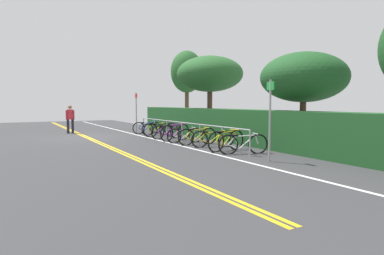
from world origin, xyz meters
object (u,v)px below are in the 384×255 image
bike_rack (182,127)px  bicycle_6 (197,136)px  bicycle_2 (161,130)px  bicycle_9 (243,144)px  tree_mid (210,74)px  bicycle_4 (175,132)px  bicycle_1 (156,129)px  tree_far_right (304,78)px  sign_post_near (136,109)px  bicycle_8 (226,141)px  sign_post_far (270,113)px  tree_near_left (187,72)px  pedestrian (70,117)px  bicycle_5 (185,135)px  bicycle_3 (167,132)px  bicycle_7 (213,139)px  bicycle_0 (147,128)px

bike_rack → bicycle_6: size_ratio=5.39×
bicycle_2 → bicycle_9: (6.54, 0.13, -0.02)m
bicycle_2 → tree_mid: 4.11m
bike_rack → bicycle_4: 0.53m
bicycle_1 → bicycle_6: size_ratio=0.91×
tree_far_right → bicycle_4: bearing=-147.2°
sign_post_near → bike_rack: bearing=3.2°
bicycle_2 → bicycle_8: size_ratio=0.99×
bicycle_4 → sign_post_far: sign_post_far is taller
tree_near_left → bicycle_4: bearing=-32.6°
pedestrian → bicycle_9: bearing=19.5°
bicycle_1 → bicycle_9: bicycle_9 is taller
pedestrian → sign_post_near: 3.73m
bicycle_5 → pedestrian: size_ratio=1.03×
bike_rack → pedestrian: pedestrian is taller
sign_post_near → sign_post_far: (10.93, 0.16, 0.05)m
tree_mid → tree_far_right: 6.48m
bicycle_3 → tree_far_right: 6.79m
bicycle_9 → bicycle_8: bearing=-175.4°
bicycle_6 → bicycle_7: 0.96m
bicycle_9 → tree_near_left: 12.19m
bicycle_8 → tree_near_left: tree_near_left is taller
bike_rack → tree_far_right: size_ratio=2.64×
bicycle_6 → bike_rack: bearing=-179.4°
bicycle_0 → bicycle_6: bicycle_6 is taller
bicycle_3 → tree_mid: tree_mid is taller
bicycle_3 → bicycle_6: size_ratio=0.97×
bicycle_0 → bicycle_5: bearing=-1.5°
bicycle_2 → pedestrian: bearing=-139.0°
bike_rack → tree_far_right: (4.28, 2.91, 2.01)m
bicycle_6 → tree_near_left: (-8.14, 3.93, 3.46)m
bicycle_2 → tree_near_left: tree_near_left is taller
sign_post_far → tree_mid: tree_mid is taller
bicycle_4 → tree_near_left: 8.29m
bike_rack → bicycle_8: size_ratio=5.36×
bike_rack → sign_post_far: size_ratio=3.98×
bicycle_1 → bicycle_7: (5.57, -0.00, 0.00)m
bicycle_1 → tree_far_right: size_ratio=0.45×
bicycle_6 → bicycle_9: bicycle_6 is taller
bicycle_2 → bicycle_8: 5.66m
bicycle_6 → tree_mid: tree_mid is taller
bike_rack → bicycle_8: (3.37, 0.04, -0.29)m
bicycle_3 → tree_near_left: (-5.43, 4.05, 3.48)m
tree_near_left → bike_rack: bearing=-30.2°
bicycle_1 → bicycle_2: (0.97, -0.16, 0.04)m
bicycle_0 → tree_far_right: tree_far_right is taller
bicycle_1 → tree_mid: (1.08, 2.72, 2.96)m
bicycle_8 → sign_post_far: sign_post_far is taller
bicycle_8 → bicycle_9: bearing=4.6°
bicycle_2 → sign_post_near: 3.06m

